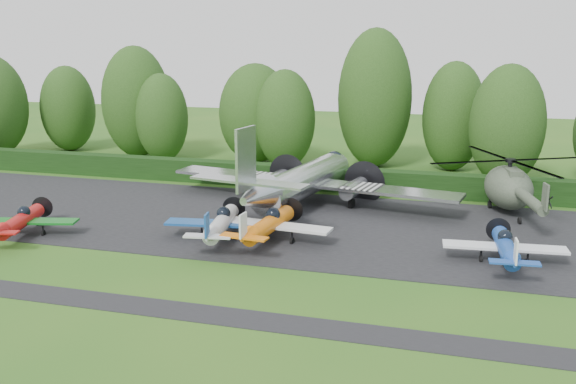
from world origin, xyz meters
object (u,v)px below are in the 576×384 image
(light_plane_red, at_px, (21,221))
(light_plane_orange, at_px, (269,224))
(light_plane_blue, at_px, (506,247))
(light_plane_white, at_px, (222,223))
(helicopter, at_px, (509,184))
(transport_plane, at_px, (303,181))

(light_plane_red, distance_m, light_plane_orange, 16.66)
(light_plane_red, height_order, light_plane_blue, same)
(light_plane_orange, bearing_deg, light_plane_red, -174.13)
(light_plane_white, xyz_separation_m, helicopter, (18.31, 12.64, 0.99))
(transport_plane, bearing_deg, light_plane_blue, -42.30)
(transport_plane, relative_size, helicopter, 1.60)
(transport_plane, xyz_separation_m, light_plane_red, (-16.20, -12.41, -1.02))
(transport_plane, bearing_deg, light_plane_white, -117.45)
(transport_plane, distance_m, light_plane_red, 20.44)
(light_plane_red, distance_m, helicopter, 35.15)
(light_plane_white, bearing_deg, light_plane_orange, 17.57)
(light_plane_blue, relative_size, helicopter, 0.50)
(light_plane_white, height_order, light_plane_blue, light_plane_white)
(light_plane_red, height_order, light_plane_orange, light_plane_orange)
(light_plane_red, relative_size, light_plane_blue, 1.00)
(transport_plane, height_order, light_plane_white, transport_plane)
(transport_plane, distance_m, helicopter, 15.64)
(light_plane_red, bearing_deg, transport_plane, 51.77)
(transport_plane, height_order, light_plane_blue, transport_plane)
(transport_plane, relative_size, light_plane_orange, 2.90)
(transport_plane, distance_m, light_plane_blue, 17.40)
(light_plane_red, xyz_separation_m, light_plane_orange, (16.32, 3.35, 0.13))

